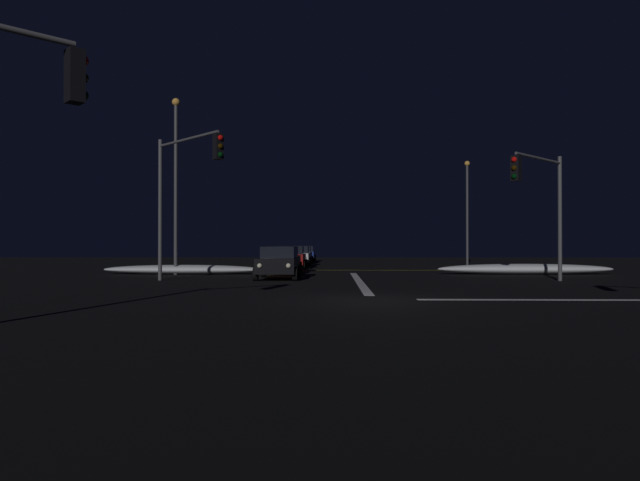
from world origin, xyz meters
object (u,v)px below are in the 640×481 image
(sedan_red, at_px, (292,257))
(streetlamp_left_near, at_px, (176,174))
(sedan_black, at_px, (279,262))
(sedan_white, at_px, (298,256))
(streetlamp_right_far, at_px, (467,205))
(traffic_signal_ne, at_px, (541,192))
(traffic_signal_nw, at_px, (183,179))
(sedan_gray, at_px, (301,254))
(sedan_orange, at_px, (283,260))
(sedan_blue, at_px, (305,254))

(sedan_red, xyz_separation_m, streetlamp_left_near, (-5.88, -8.25, 4.83))
(sedan_black, distance_m, sedan_white, 17.83)
(sedan_black, relative_size, streetlamp_right_far, 0.50)
(traffic_signal_ne, xyz_separation_m, traffic_signal_nw, (-15.77, -0.11, 0.60))
(sedan_red, distance_m, traffic_signal_nw, 15.79)
(sedan_black, xyz_separation_m, streetlamp_left_near, (-6.12, 3.93, 4.83))
(streetlamp_left_near, bearing_deg, sedan_white, 66.65)
(sedan_white, relative_size, sedan_gray, 1.00)
(sedan_gray, xyz_separation_m, streetlamp_right_far, (13.99, -4.26, 4.20))
(sedan_gray, distance_m, traffic_signal_nw, 27.40)
(sedan_black, bearing_deg, sedan_orange, 92.60)
(sedan_red, height_order, sedan_blue, same)
(streetlamp_right_far, bearing_deg, streetlamp_left_near, -141.20)
(sedan_blue, bearing_deg, sedan_orange, -90.33)
(sedan_orange, height_order, traffic_signal_nw, traffic_signal_nw)
(sedan_orange, distance_m, streetlamp_right_far, 20.41)
(sedan_black, relative_size, sedan_white, 1.00)
(sedan_gray, relative_size, traffic_signal_nw, 0.66)
(sedan_red, xyz_separation_m, streetlamp_right_far, (14.01, 7.75, 4.20))
(sedan_red, relative_size, streetlamp_left_near, 0.44)
(sedan_gray, height_order, traffic_signal_ne, traffic_signal_ne)
(sedan_red, bearing_deg, sedan_black, -88.90)
(sedan_red, distance_m, sedan_blue, 17.88)
(sedan_orange, xyz_separation_m, streetlamp_left_near, (-5.86, -1.79, 4.83))
(sedan_white, relative_size, sedan_blue, 1.00)
(streetlamp_right_far, relative_size, streetlamp_left_near, 0.88)
(sedan_orange, height_order, sedan_red, same)
(sedan_gray, height_order, streetlamp_right_far, streetlamp_right_far)
(sedan_blue, height_order, traffic_signal_ne, traffic_signal_ne)
(sedan_white, height_order, sedan_gray, same)
(sedan_blue, xyz_separation_m, traffic_signal_ne, (11.89, -32.63, 3.16))
(sedan_orange, height_order, sedan_white, same)
(sedan_orange, distance_m, sedan_gray, 18.46)
(sedan_red, bearing_deg, traffic_signal_ne, -50.86)
(streetlamp_left_near, bearing_deg, sedan_red, 54.49)
(sedan_gray, bearing_deg, sedan_red, -90.12)
(sedan_white, bearing_deg, sedan_black, -89.63)
(sedan_blue, bearing_deg, sedan_black, -89.77)
(sedan_black, xyz_separation_m, sedan_gray, (-0.21, 24.19, 0.00))
(sedan_blue, height_order, streetlamp_right_far, streetlamp_right_far)
(sedan_orange, xyz_separation_m, traffic_signal_ne, (12.03, -8.30, 3.16))
(traffic_signal_nw, xyz_separation_m, streetlamp_left_near, (-2.12, 6.62, 1.06))
(sedan_red, bearing_deg, traffic_signal_nw, -104.20)
(sedan_orange, distance_m, sedan_red, 6.45)
(sedan_orange, distance_m, streetlamp_left_near, 7.80)
(sedan_blue, bearing_deg, traffic_signal_ne, -69.97)
(sedan_orange, height_order, streetlamp_right_far, streetlamp_right_far)
(traffic_signal_nw, bearing_deg, sedan_black, 33.96)
(sedan_gray, distance_m, traffic_signal_ne, 29.49)
(sedan_black, bearing_deg, streetlamp_left_near, 147.27)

